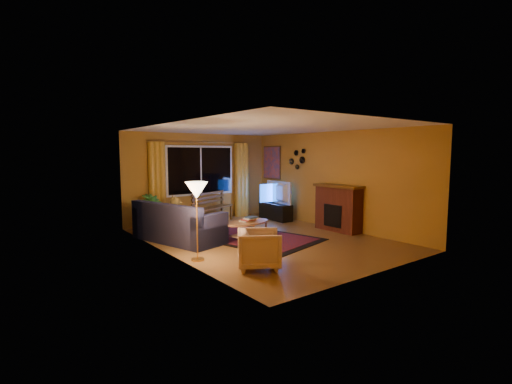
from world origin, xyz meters
TOP-DOWN VIEW (x-y plane):
  - floor at (0.00, 0.00)m, footprint 4.50×6.00m
  - ceiling at (0.00, 0.00)m, footprint 4.50×6.00m
  - wall_back at (0.00, 3.01)m, footprint 4.50×0.02m
  - wall_left at (-2.26, 0.00)m, footprint 0.02×6.00m
  - wall_right at (2.26, 0.00)m, footprint 0.02×6.00m
  - window at (0.00, 2.94)m, footprint 2.00×0.02m
  - curtain_rod at (0.00, 2.90)m, footprint 3.20×0.03m
  - curtain_left at (-1.35, 2.88)m, footprint 0.36×0.36m
  - curtain_right at (1.35, 2.88)m, footprint 0.36×0.36m
  - bench at (0.10, 2.45)m, footprint 1.47×0.91m
  - potted_plant at (-1.74, 2.32)m, footprint 0.66×0.66m
  - sofa at (-1.62, 1.00)m, footprint 1.47×2.31m
  - dog at (-1.57, 1.48)m, footprint 0.41×0.49m
  - armchair at (-1.37, -1.63)m, footprint 0.93×0.94m
  - floor_lamp at (-2.00, -0.60)m, footprint 0.28×0.28m
  - rug at (-0.13, 0.29)m, footprint 2.57×3.36m
  - coffee_table at (-0.35, 0.17)m, footprint 1.25×1.25m
  - tv_console at (1.80, 1.75)m, footprint 0.42×1.16m
  - television at (1.80, 1.75)m, footprint 0.22×1.14m
  - fireplace at (2.05, -0.40)m, footprint 0.40×1.20m
  - mirror_cluster at (2.21, 1.30)m, footprint 0.06×0.60m
  - painting at (2.22, 2.45)m, footprint 0.04×0.76m

SIDE VIEW (x-z plane):
  - floor at x=0.00m, z-range -0.02..0.00m
  - rug at x=-0.13m, z-range 0.00..0.02m
  - coffee_table at x=-0.35m, z-range 0.00..0.42m
  - bench at x=0.10m, z-range 0.00..0.42m
  - tv_console at x=1.80m, z-range 0.00..0.48m
  - armchair at x=-1.37m, z-range 0.00..0.72m
  - sofa at x=-1.62m, z-range 0.00..0.87m
  - potted_plant at x=-1.74m, z-range 0.00..0.94m
  - fireplace at x=2.05m, z-range 0.00..1.10m
  - dog at x=-1.57m, z-range 0.43..0.90m
  - floor_lamp at x=-2.00m, z-range 0.00..1.43m
  - television at x=1.80m, z-range 0.48..1.13m
  - curtain_left at x=-1.35m, z-range 0.00..2.24m
  - curtain_right at x=1.35m, z-range 0.00..2.24m
  - wall_back at x=0.00m, z-range 0.00..2.50m
  - wall_left at x=-2.26m, z-range 0.00..2.50m
  - wall_right at x=2.26m, z-range 0.00..2.50m
  - window at x=0.00m, z-range 0.80..2.10m
  - painting at x=2.22m, z-range 1.17..2.13m
  - mirror_cluster at x=2.21m, z-range 1.52..2.08m
  - curtain_rod at x=0.00m, z-range 2.23..2.27m
  - ceiling at x=0.00m, z-range 2.50..2.52m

